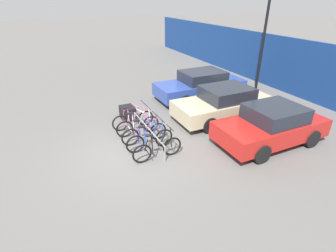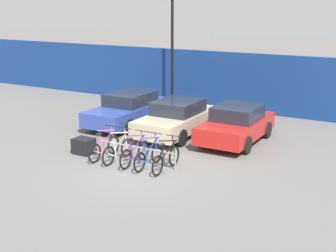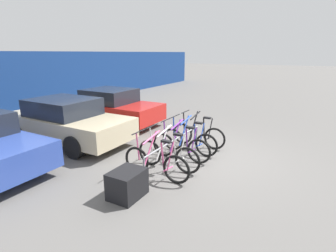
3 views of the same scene
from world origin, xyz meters
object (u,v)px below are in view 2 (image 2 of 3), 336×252
at_px(car_blue, 130,109).
at_px(bicycle_white, 118,150).
at_px(car_red, 236,124).
at_px(bike_rack, 136,149).
at_px(bicycle_blue, 148,156).
at_px(bicycle_black, 166,159).
at_px(cargo_crate, 84,146).
at_px(car_beige, 177,118).
at_px(lamp_post, 172,45).
at_px(bicycle_purple, 135,153).
at_px(bicycle_pink, 104,148).

bearing_deg(car_blue, bicycle_white, -60.60).
relative_size(bicycle_white, car_red, 0.43).
height_order(bike_rack, bicycle_blue, bicycle_blue).
distance_m(bicycle_black, cargo_crate, 3.38).
xyz_separation_m(car_beige, lamp_post, (-2.56, 4.18, 2.43)).
relative_size(bicycle_purple, car_red, 0.43).
xyz_separation_m(car_beige, cargo_crate, (-1.72, -3.72, -0.42)).
xyz_separation_m(bicycle_white, car_red, (2.61, 4.04, 0.31)).
height_order(bicycle_pink, bicycle_purple, same).
xyz_separation_m(bike_rack, bicycle_white, (-0.65, -0.15, -0.10)).
height_order(bicycle_black, cargo_crate, bicycle_black).
bearing_deg(cargo_crate, bicycle_blue, -1.42).
height_order(bicycle_blue, cargo_crate, bicycle_blue).
distance_m(bicycle_black, car_beige, 4.15).
height_order(bicycle_white, lamp_post, lamp_post).
bearing_deg(car_blue, bicycle_purple, -54.08).
xyz_separation_m(bicycle_blue, cargo_crate, (-2.72, 0.07, -0.10)).
height_order(bicycle_pink, bicycle_white, same).
height_order(bicycle_pink, car_blue, car_blue).
height_order(bicycle_purple, bicycle_blue, same).
bearing_deg(bicycle_white, cargo_crate, 177.24).
xyz_separation_m(bicycle_black, car_beige, (-1.66, 3.79, 0.31)).
distance_m(car_beige, lamp_post, 5.47).
distance_m(bicycle_blue, bicycle_black, 0.66).
bearing_deg(bicycle_blue, cargo_crate, -178.68).
xyz_separation_m(bicycle_pink, car_beige, (0.76, 3.79, 0.31)).
bearing_deg(bicycle_purple, car_red, 61.43).
relative_size(bicycle_white, bicycle_blue, 1.00).
bearing_deg(car_blue, bicycle_black, -44.88).
bearing_deg(bicycle_pink, bicycle_black, -2.93).
bearing_deg(bike_rack, bicycle_black, -6.99).
distance_m(bike_rack, car_blue, 5.08).
relative_size(car_blue, lamp_post, 0.82).
height_order(car_red, cargo_crate, car_red).
bearing_deg(bicycle_purple, bicycle_blue, -2.97).
distance_m(bicycle_pink, bicycle_blue, 1.77).
bearing_deg(car_red, lamp_post, 141.64).
relative_size(bicycle_white, cargo_crate, 2.44).
xyz_separation_m(bicycle_purple, car_beige, (-0.48, 3.79, 0.31)).
height_order(bike_rack, bicycle_pink, bicycle_pink).
xyz_separation_m(bicycle_purple, lamp_post, (-3.04, 7.97, 2.74)).
relative_size(car_beige, car_red, 1.08).
xyz_separation_m(bicycle_black, car_blue, (-4.24, 4.22, 0.31)).
height_order(lamp_post, cargo_crate, lamp_post).
height_order(bicycle_blue, car_blue, car_blue).
distance_m(bicycle_purple, car_red, 4.49).
distance_m(bicycle_purple, car_beige, 3.83).
bearing_deg(bicycle_pink, car_red, 48.88).
bearing_deg(car_red, car_blue, 177.86).
bearing_deg(lamp_post, car_beige, -58.50).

